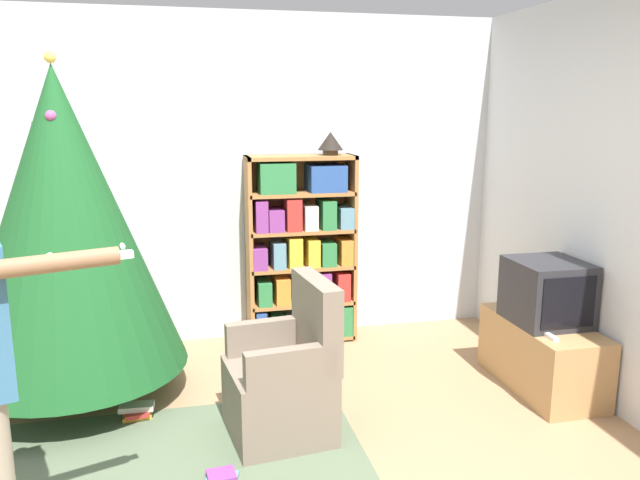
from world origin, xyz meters
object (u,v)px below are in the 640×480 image
object	(u,v)px
television	(547,292)
armchair	(286,381)
table_lamp	(330,142)
christmas_tree	(64,222)
bookshelf	(301,250)

from	to	relation	value
television	armchair	xyz separation A→B (m)	(-1.79, -0.22, -0.35)
table_lamp	armchair	bearing A→B (deg)	-112.85
armchair	christmas_tree	bearing A→B (deg)	-128.28
bookshelf	christmas_tree	xyz separation A→B (m)	(-1.64, -0.70, 0.42)
armchair	table_lamp	size ratio (longest dim) A/B	4.60
christmas_tree	armchair	bearing A→B (deg)	-31.24
table_lamp	bookshelf	bearing A→B (deg)	-177.77
bookshelf	table_lamp	bearing A→B (deg)	2.23
bookshelf	christmas_tree	size ratio (longest dim) A/B	0.69
bookshelf	table_lamp	xyz separation A→B (m)	(0.24, 0.01, 0.85)
bookshelf	armchair	xyz separation A→B (m)	(-0.38, -1.47, -0.43)
christmas_tree	table_lamp	distance (m)	2.06
christmas_tree	bookshelf	bearing A→B (deg)	23.17
bookshelf	table_lamp	size ratio (longest dim) A/B	7.54
bookshelf	armchair	size ratio (longest dim) A/B	1.64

